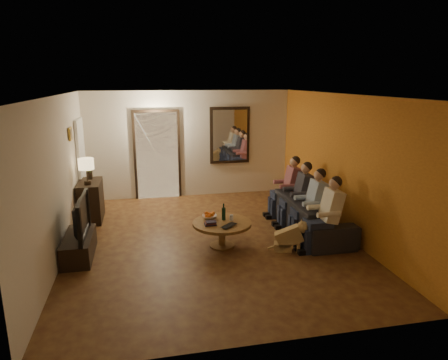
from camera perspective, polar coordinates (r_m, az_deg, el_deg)
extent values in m
cube|color=#461E13|center=(7.36, -1.83, -8.64)|extent=(5.00, 6.00, 0.01)
cube|color=white|center=(6.78, -2.01, 12.04)|extent=(5.00, 6.00, 0.01)
cube|color=beige|center=(9.87, -4.92, 5.09)|extent=(5.00, 0.02, 2.60)
cube|color=beige|center=(4.16, 5.26, -7.83)|extent=(5.00, 0.02, 2.60)
cube|color=beige|center=(6.99, -22.54, 0.25)|extent=(0.02, 6.00, 2.60)
cube|color=beige|center=(7.77, 16.57, 2.07)|extent=(0.02, 6.00, 2.60)
cube|color=#BB6820|center=(7.77, 16.51, 2.06)|extent=(0.01, 6.00, 2.60)
cube|color=#FFE0A5|center=(9.83, -9.51, 3.44)|extent=(1.00, 0.06, 2.10)
cube|color=black|center=(9.83, -9.51, 3.43)|extent=(1.12, 0.04, 2.22)
cube|color=silver|center=(9.88, -8.03, 2.66)|extent=(0.45, 0.03, 1.70)
cube|color=black|center=(9.97, 0.83, 6.40)|extent=(1.00, 0.05, 1.40)
cube|color=white|center=(9.94, 0.87, 6.37)|extent=(0.86, 0.02, 1.26)
cube|color=white|center=(9.26, -19.63, 1.94)|extent=(0.06, 0.85, 2.04)
cube|color=#B28C33|center=(8.15, -21.08, 6.18)|extent=(0.03, 0.28, 0.24)
cube|color=brown|center=(8.15, -20.98, 6.19)|extent=(0.01, 0.22, 0.18)
cube|color=black|center=(8.72, -18.50, -2.84)|extent=(0.45, 0.92, 0.82)
cube|color=black|center=(7.07, -20.00, -8.90)|extent=(0.45, 1.11, 0.37)
imported|color=black|center=(6.89, -20.36, -4.97)|extent=(1.13, 0.15, 0.65)
imported|color=black|center=(7.87, 12.22, -4.88)|extent=(2.23, 0.88, 0.65)
cylinder|color=brown|center=(7.04, -0.29, -7.74)|extent=(1.29, 1.29, 0.45)
imported|color=white|center=(7.12, -2.07, -5.27)|extent=(0.26, 0.26, 0.06)
cylinder|color=silver|center=(7.02, 1.07, -5.39)|extent=(0.06, 0.06, 0.10)
imported|color=black|center=(6.72, 1.03, -6.66)|extent=(0.39, 0.38, 0.03)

